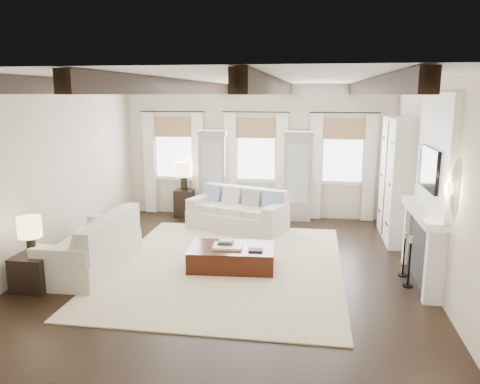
% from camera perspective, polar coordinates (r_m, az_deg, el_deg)
% --- Properties ---
extents(ground, '(7.50, 7.50, 0.00)m').
position_cam_1_polar(ground, '(8.14, -1.31, -9.53)').
color(ground, black).
rests_on(ground, ground).
extents(room_shell, '(6.54, 7.54, 3.22)m').
position_cam_1_polar(room_shell, '(8.44, 4.73, 4.48)').
color(room_shell, beige).
rests_on(room_shell, ground).
extents(area_rug, '(3.99, 4.94, 0.02)m').
position_cam_1_polar(area_rug, '(8.36, -1.64, -8.89)').
color(area_rug, beige).
rests_on(area_rug, ground).
extents(sofa_back, '(2.33, 1.63, 0.91)m').
position_cam_1_polar(sofa_back, '(10.40, -0.18, -2.62)').
color(sofa_back, beige).
rests_on(sofa_back, ground).
extents(sofa_left, '(1.00, 2.20, 0.94)m').
position_cam_1_polar(sofa_left, '(8.48, -17.26, -6.46)').
color(sofa_left, beige).
rests_on(sofa_left, ground).
extents(ottoman, '(1.51, 1.00, 0.38)m').
position_cam_1_polar(ottoman, '(8.19, -0.98, -7.98)').
color(ottoman, black).
rests_on(ottoman, ground).
extents(tray, '(0.52, 0.41, 0.04)m').
position_cam_1_polar(tray, '(8.10, -1.49, -6.63)').
color(tray, white).
rests_on(tray, ottoman).
extents(book_lower, '(0.27, 0.22, 0.04)m').
position_cam_1_polar(book_lower, '(8.15, -1.75, -6.22)').
color(book_lower, '#262628').
rests_on(book_lower, tray).
extents(book_upper, '(0.23, 0.18, 0.03)m').
position_cam_1_polar(book_upper, '(8.15, -1.76, -5.95)').
color(book_upper, beige).
rests_on(book_upper, book_lower).
extents(book_loose, '(0.25, 0.20, 0.03)m').
position_cam_1_polar(book_loose, '(7.93, 1.91, -7.10)').
color(book_loose, '#262628').
rests_on(book_loose, ottoman).
extents(side_table_front, '(0.54, 0.54, 0.54)m').
position_cam_1_polar(side_table_front, '(8.00, -23.84, -8.92)').
color(side_table_front, black).
rests_on(side_table_front, ground).
extents(lamp_front, '(0.36, 0.36, 0.61)m').
position_cam_1_polar(lamp_front, '(7.80, -24.27, -4.18)').
color(lamp_front, black).
rests_on(lamp_front, side_table_front).
extents(side_table_back, '(0.44, 0.44, 0.67)m').
position_cam_1_polar(side_table_back, '(11.61, -6.76, -1.32)').
color(side_table_back, black).
rests_on(side_table_back, ground).
extents(lamp_back, '(0.40, 0.40, 0.69)m').
position_cam_1_polar(lamp_back, '(11.45, -6.86, 2.59)').
color(lamp_back, black).
rests_on(lamp_back, side_table_back).
extents(candlestick_near, '(0.17, 0.17, 0.82)m').
position_cam_1_polar(candlestick_near, '(7.85, 19.93, -8.47)').
color(candlestick_near, black).
rests_on(candlestick_near, ground).
extents(candlestick_far, '(0.15, 0.15, 0.75)m').
position_cam_1_polar(candlestick_far, '(8.27, 19.34, -7.59)').
color(candlestick_far, black).
rests_on(candlestick_far, ground).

